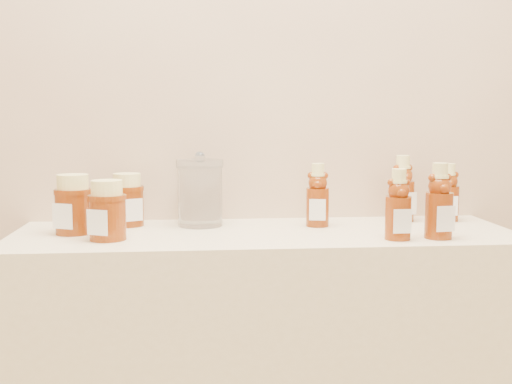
{
  "coord_description": "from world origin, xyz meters",
  "views": [
    {
      "loc": [
        -0.16,
        0.05,
        1.18
      ],
      "look_at": [
        -0.02,
        1.52,
        1.0
      ],
      "focal_mm": 45.0,
      "sensor_mm": 36.0,
      "label": 1
    }
  ],
  "objects_px": {
    "bear_bottle_front_left": "(398,200)",
    "glass_canister": "(200,190)",
    "bear_bottle_back_left": "(318,191)",
    "honey_jar_left": "(73,204)"
  },
  "relations": [
    {
      "from": "bear_bottle_front_left",
      "to": "glass_canister",
      "type": "distance_m",
      "value": 0.49
    },
    {
      "from": "bear_bottle_back_left",
      "to": "glass_canister",
      "type": "relative_size",
      "value": 0.99
    },
    {
      "from": "honey_jar_left",
      "to": "glass_canister",
      "type": "xyz_separation_m",
      "value": [
        0.3,
        0.08,
        0.02
      ]
    },
    {
      "from": "bear_bottle_front_left",
      "to": "honey_jar_left",
      "type": "relative_size",
      "value": 1.29
    },
    {
      "from": "bear_bottle_back_left",
      "to": "glass_canister",
      "type": "distance_m",
      "value": 0.3
    },
    {
      "from": "bear_bottle_back_left",
      "to": "glass_canister",
      "type": "height_order",
      "value": "glass_canister"
    },
    {
      "from": "bear_bottle_back_left",
      "to": "bear_bottle_front_left",
      "type": "bearing_deg",
      "value": -40.84
    },
    {
      "from": "bear_bottle_back_left",
      "to": "bear_bottle_front_left",
      "type": "height_order",
      "value": "bear_bottle_front_left"
    },
    {
      "from": "bear_bottle_front_left",
      "to": "glass_canister",
      "type": "xyz_separation_m",
      "value": [
        -0.44,
        0.22,
        0.0
      ]
    },
    {
      "from": "bear_bottle_back_left",
      "to": "honey_jar_left",
      "type": "height_order",
      "value": "bear_bottle_back_left"
    }
  ]
}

